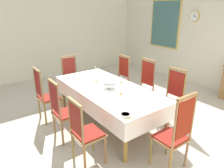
# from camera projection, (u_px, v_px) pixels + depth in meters

# --- Properties ---
(ground) EXTENTS (7.49, 6.77, 0.04)m
(ground) POSITION_uv_depth(u_px,v_px,m) (116.00, 119.00, 4.51)
(ground) COLOR #BEB3A6
(back_wall) EXTENTS (7.49, 0.08, 3.35)m
(back_wall) POSITION_uv_depth(u_px,v_px,m) (213.00, 30.00, 5.81)
(back_wall) COLOR beige
(back_wall) RESTS_ON ground
(left_wall) EXTENTS (0.08, 6.77, 3.35)m
(left_wall) POSITION_uv_depth(u_px,v_px,m) (47.00, 27.00, 6.79)
(left_wall) COLOR silver
(left_wall) RESTS_ON ground
(dining_table) EXTENTS (2.51, 1.15, 0.78)m
(dining_table) POSITION_uv_depth(u_px,v_px,m) (107.00, 91.00, 4.14)
(dining_table) COLOR olive
(dining_table) RESTS_ON ground
(tablecloth) EXTENTS (2.53, 1.17, 0.33)m
(tablecloth) POSITION_uv_depth(u_px,v_px,m) (107.00, 91.00, 4.14)
(tablecloth) COLOR white
(tablecloth) RESTS_ON dining_table
(chair_south_a) EXTENTS (0.44, 0.42, 1.16)m
(chair_south_a) POSITION_uv_depth(u_px,v_px,m) (46.00, 94.00, 4.27)
(chair_south_a) COLOR olive
(chair_south_a) RESTS_ON ground
(chair_north_a) EXTENTS (0.44, 0.42, 1.14)m
(chair_north_a) POSITION_uv_depth(u_px,v_px,m) (120.00, 77.00, 5.36)
(chair_north_a) COLOR olive
(chair_north_a) RESTS_ON ground
(chair_south_b) EXTENTS (0.44, 0.42, 1.15)m
(chair_south_b) POSITION_uv_depth(u_px,v_px,m) (62.00, 110.00, 3.62)
(chair_south_b) COLOR olive
(chair_south_b) RESTS_ON ground
(chair_north_b) EXTENTS (0.44, 0.42, 1.21)m
(chair_north_b) POSITION_uv_depth(u_px,v_px,m) (143.00, 85.00, 4.70)
(chair_north_b) COLOR olive
(chair_north_b) RESTS_ON ground
(chair_south_c) EXTENTS (0.44, 0.42, 1.09)m
(chair_south_c) POSITION_uv_depth(u_px,v_px,m) (84.00, 131.00, 3.04)
(chair_south_c) COLOR olive
(chair_south_c) RESTS_ON ground
(chair_north_c) EXTENTS (0.44, 0.42, 1.17)m
(chair_north_c) POSITION_uv_depth(u_px,v_px,m) (171.00, 97.00, 4.11)
(chair_north_c) COLOR olive
(chair_north_c) RESTS_ON ground
(chair_head_west) EXTENTS (0.42, 0.44, 1.11)m
(chair_head_west) POSITION_uv_depth(u_px,v_px,m) (72.00, 76.00, 5.44)
(chair_head_west) COLOR brown
(chair_head_west) RESTS_ON ground
(chair_head_east) EXTENTS (0.42, 0.44, 1.24)m
(chair_head_east) POSITION_uv_depth(u_px,v_px,m) (175.00, 133.00, 2.91)
(chair_head_east) COLOR olive
(chair_head_east) RESTS_ON ground
(soup_tureen) EXTENTS (0.25, 0.25, 0.21)m
(soup_tureen) POSITION_uv_depth(u_px,v_px,m) (109.00, 84.00, 4.03)
(soup_tureen) COLOR silver
(soup_tureen) RESTS_ON tablecloth
(candlestick_west) EXTENTS (0.07, 0.07, 0.35)m
(candlestick_west) POSITION_uv_depth(u_px,v_px,m) (96.00, 75.00, 4.39)
(candlestick_west) COLOR gold
(candlestick_west) RESTS_ON tablecloth
(candlestick_east) EXTENTS (0.07, 0.07, 0.33)m
(candlestick_east) POSITION_uv_depth(u_px,v_px,m) (121.00, 87.00, 3.74)
(candlestick_east) COLOR gold
(candlestick_east) RESTS_ON tablecloth
(bowl_near_left) EXTENTS (0.15, 0.15, 0.03)m
(bowl_near_left) POSITION_uv_depth(u_px,v_px,m) (125.00, 115.00, 3.01)
(bowl_near_left) COLOR silver
(bowl_near_left) RESTS_ON tablecloth
(bowl_near_right) EXTENTS (0.18, 0.18, 0.04)m
(bowl_near_right) POSITION_uv_depth(u_px,v_px,m) (121.00, 80.00, 4.43)
(bowl_near_right) COLOR silver
(bowl_near_right) RESTS_ON tablecloth
(bowl_far_left) EXTENTS (0.17, 0.17, 0.03)m
(bowl_far_left) POSITION_uv_depth(u_px,v_px,m) (100.00, 72.00, 5.02)
(bowl_far_left) COLOR silver
(bowl_far_left) RESTS_ON tablecloth
(spoon_primary) EXTENTS (0.03, 0.18, 0.01)m
(spoon_primary) POSITION_uv_depth(u_px,v_px,m) (132.00, 118.00, 2.95)
(spoon_primary) COLOR gold
(spoon_primary) RESTS_ON tablecloth
(spoon_secondary) EXTENTS (0.03, 0.18, 0.01)m
(spoon_secondary) POSITION_uv_depth(u_px,v_px,m) (119.00, 79.00, 4.54)
(spoon_secondary) COLOR gold
(spoon_secondary) RESTS_ON tablecloth
(mounted_clock) EXTENTS (0.31, 0.06, 0.31)m
(mounted_clock) POSITION_uv_depth(u_px,v_px,m) (194.00, 16.00, 6.10)
(mounted_clock) COLOR #D1B251
(framed_painting) EXTENTS (1.20, 0.05, 1.57)m
(framed_painting) POSITION_uv_depth(u_px,v_px,m) (165.00, 24.00, 7.03)
(framed_painting) COLOR #D1B251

